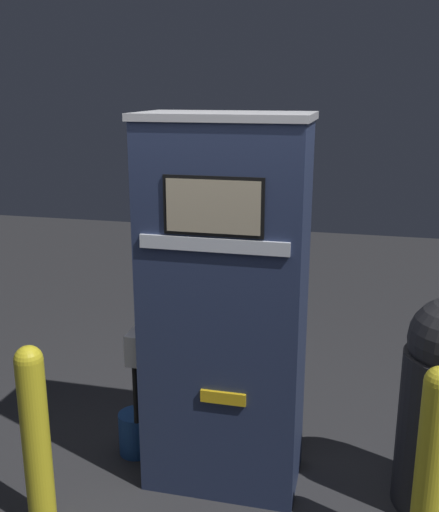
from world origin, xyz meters
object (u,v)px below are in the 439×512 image
object	(u,v)px
safety_bollard_far	(432,463)
squeegee_bucket	(136,432)
safety_bollard	(35,434)
gas_pump	(224,308)

from	to	relation	value
safety_bollard_far	squeegee_bucket	xyz separation A→B (m)	(-1.77, 0.55, -0.43)
safety_bollard	safety_bollard_far	size ratio (longest dim) A/B	0.99
safety_bollard_far	gas_pump	bearing A→B (deg)	158.49
gas_pump	safety_bollard	bearing A→B (deg)	-143.07
gas_pump	safety_bollard_far	world-z (taller)	gas_pump
gas_pump	safety_bollard	xyz separation A→B (m)	(-0.88, -0.66, -0.55)
squeegee_bucket	safety_bollard_far	bearing A→B (deg)	-17.34
safety_bollard_far	squeegee_bucket	distance (m)	1.90
safety_bollard	safety_bollard_far	distance (m)	2.03
gas_pump	squeegee_bucket	bearing A→B (deg)	170.82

